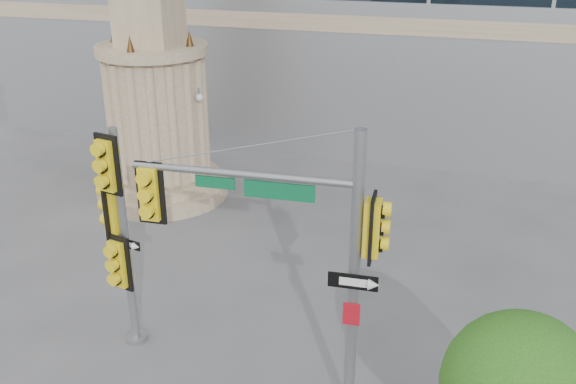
# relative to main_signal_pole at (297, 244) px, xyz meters

# --- Properties ---
(monument) EXTENTS (4.40, 4.40, 16.60)m
(monument) POSITION_rel_main_signal_pole_xyz_m (-7.04, 8.60, 1.98)
(monument) COLOR gray
(monument) RESTS_ON ground
(main_signal_pole) EXTENTS (4.44, 0.58, 5.71)m
(main_signal_pole) POSITION_rel_main_signal_pole_xyz_m (0.00, 0.00, 0.00)
(main_signal_pole) COLOR slate
(main_signal_pole) RESTS_ON ground
(secondary_signal_pole) EXTENTS (0.87, 0.75, 5.01)m
(secondary_signal_pole) POSITION_rel_main_signal_pole_xyz_m (-4.07, 0.88, -0.60)
(secondary_signal_pole) COLOR slate
(secondary_signal_pole) RESTS_ON ground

